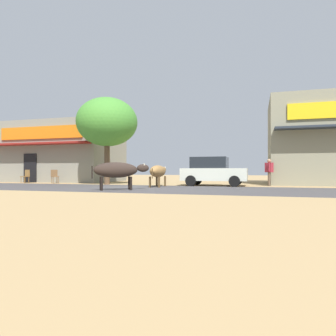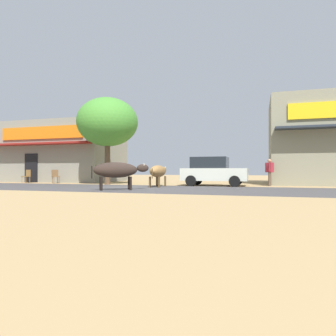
{
  "view_description": "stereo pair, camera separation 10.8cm",
  "coord_description": "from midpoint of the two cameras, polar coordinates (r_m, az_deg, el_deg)",
  "views": [
    {
      "loc": [
        6.1,
        -13.82,
        0.9
      ],
      "look_at": [
        1.6,
        1.36,
        1.01
      ],
      "focal_mm": 32.41,
      "sensor_mm": 36.0,
      "label": 1
    },
    {
      "loc": [
        6.2,
        -13.79,
        0.9
      ],
      "look_at": [
        1.6,
        1.36,
        1.01
      ],
      "focal_mm": 32.41,
      "sensor_mm": 36.0,
      "label": 2
    }
  ],
  "objects": [
    {
      "name": "cow_far_dark",
      "position": [
        16.38,
        -2.06,
        -0.66
      ],
      "size": [
        0.86,
        2.82,
        1.15
      ],
      "color": "olive",
      "rests_on": "ground"
    },
    {
      "name": "cafe_chair_by_doorway",
      "position": [
        21.94,
        -20.66,
        -1.37
      ],
      "size": [
        0.61,
        0.61,
        0.92
      ],
      "color": "brown",
      "rests_on": "ground"
    },
    {
      "name": "asphalt_road",
      "position": [
        15.14,
        -7.51,
        -3.78
      ],
      "size": [
        72.0,
        5.89,
        0.0
      ],
      "primitive_type": "cube",
      "color": "#464345",
      "rests_on": "ground"
    },
    {
      "name": "cafe_chair_near_tree",
      "position": [
        23.46,
        -25.29,
        -1.29
      ],
      "size": [
        0.5,
        0.5,
        0.92
      ],
      "color": "brown",
      "rests_on": "ground"
    },
    {
      "name": "storefront_left_cafe",
      "position": [
        25.88,
        -19.19,
        2.76
      ],
      "size": [
        8.65,
        6.24,
        4.61
      ],
      "color": "gray",
      "rests_on": "ground"
    },
    {
      "name": "parked_hatchback_car",
      "position": [
        17.55,
        8.27,
        -0.58
      ],
      "size": [
        3.7,
        1.9,
        1.64
      ],
      "color": "silver",
      "rests_on": "ground"
    },
    {
      "name": "pedestrian_by_shop",
      "position": [
        18.03,
        18.32,
        -0.4
      ],
      "size": [
        0.47,
        0.61,
        1.53
      ],
      "color": "brown",
      "rests_on": "ground"
    },
    {
      "name": "cow_near_brown",
      "position": [
        13.84,
        -9.74,
        -0.41
      ],
      "size": [
        2.38,
        1.78,
        1.25
      ],
      "color": "#31251F",
      "rests_on": "ground"
    },
    {
      "name": "roadside_tree",
      "position": [
        19.55,
        -11.54,
        8.41
      ],
      "size": [
        3.79,
        3.79,
        5.42
      ],
      "color": "brown",
      "rests_on": "ground"
    },
    {
      "name": "ground",
      "position": [
        15.14,
        -7.51,
        -3.79
      ],
      "size": [
        80.0,
        80.0,
        0.0
      ],
      "primitive_type": "plane",
      "color": "tan"
    }
  ]
}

